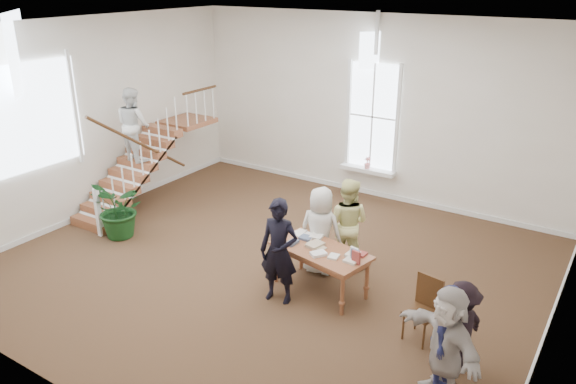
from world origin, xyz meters
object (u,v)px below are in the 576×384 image
Objects in this scene: police_officer at (279,251)px; woman_cluster_b at (460,327)px; person_yellow at (347,223)px; library_table at (321,253)px; side_chair at (425,304)px; woman_cluster_a at (445,337)px; woman_cluster_c at (446,344)px; floor_plant at (120,210)px; elderly_woman at (320,231)px.

police_officer is 1.33× the size of woman_cluster_b.
person_yellow is (0.40, 1.75, -0.04)m from police_officer.
side_chair is at bearing 1.70° from library_table.
woman_cluster_a is at bearing -14.43° from library_table.
library_table is 1.01× the size of police_officer.
woman_cluster_c reaches higher than side_chair.
floor_plant is 1.25× the size of side_chair.
woman_cluster_a is (3.10, -0.61, -0.15)m from police_officer.
person_yellow is 1.07× the size of woman_cluster_c.
person_yellow is at bearing -128.45° from elderly_woman.
elderly_woman is 1.64× the size of side_chair.
woman_cluster_a is (2.66, -1.27, 0.05)m from library_table.
person_yellow is at bearing 103.60° from library_table.
person_yellow is 1.14× the size of woman_cluster_a.
woman_cluster_c is at bearing -48.16° from side_chair.
woman_cluster_c reaches higher than woman_cluster_a.
woman_cluster_b is at bearing 147.85° from elderly_woman.
library_table is at bearing 46.37° from police_officer.
side_chair is (-0.67, 0.48, -0.12)m from woman_cluster_b.
woman_cluster_a is 1.12× the size of woman_cluster_b.
floor_plant is (-4.33, -1.04, -0.21)m from elderly_woman.
police_officer reaches higher than woman_cluster_a.
police_officer is 1.19× the size of woman_cluster_a.
woman_cluster_a is (3.00, -1.86, -0.07)m from elderly_woman.
police_officer is 3.17m from woman_cluster_a.
woman_cluster_a is 0.94× the size of woman_cluster_c.
elderly_woman is 4.46m from floor_plant.
woman_cluster_a is 1.51× the size of side_chair.
library_table is at bearing -178.45° from side_chair.
elderly_woman is (-0.35, 0.59, 0.11)m from library_table.
side_chair is (2.39, -0.93, -0.27)m from elderly_woman.
woman_cluster_b is 0.84m from side_chair.
person_yellow is 2.55m from side_chair.
person_yellow is 1.27× the size of woman_cluster_b.
side_chair is at bearing 23.22° from woman_cluster_a.
woman_cluster_a is at bearing 140.75° from elderly_woman.
woman_cluster_a is at bearing -45.82° from side_chair.
elderly_woman is 0.95× the size of person_yellow.
elderly_woman reaches higher than side_chair.
side_chair reaches higher than library_table.
woman_cluster_c is at bearing -7.86° from floor_plant.
elderly_woman is 0.58m from person_yellow.
side_chair is at bearing -103.66° from woman_cluster_b.
person_yellow is at bearing 38.93° from woman_cluster_a.
elderly_woman is 3.53m from woman_cluster_a.
woman_cluster_a reaches higher than woman_cluster_b.
police_officer reaches higher than elderly_woman.
police_officer is (-0.45, -0.66, 0.20)m from library_table.
woman_cluster_b is at bearing -5.64° from library_table.
police_officer is 3.27m from woman_cluster_c.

